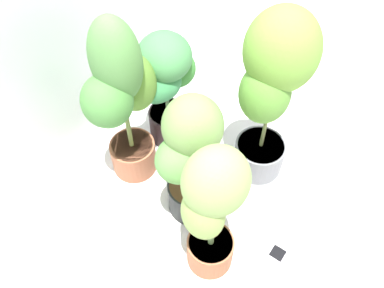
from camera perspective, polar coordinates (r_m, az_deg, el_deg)
name	(u,v)px	position (r m, az deg, el deg)	size (l,w,h in m)	color
ground_plane	(216,206)	(2.12, 3.49, -8.77)	(8.00, 8.00, 0.00)	silver
potted_plant_back_center	(122,97)	(1.86, -9.90, 6.62)	(0.47, 0.34, 0.97)	#9A563B
potted_plant_back_right	(166,81)	(2.08, -3.73, 8.90)	(0.45, 0.38, 0.70)	#2F2125
potted_plant_front_left	(211,209)	(1.55, 2.77, -9.26)	(0.34, 0.34, 0.82)	#955839
potted_plant_front_right	(272,87)	(1.82, 11.29, 7.93)	(0.41, 0.36, 1.00)	slate
potted_plant_center	(190,158)	(1.75, -0.30, -2.03)	(0.39, 0.32, 0.77)	black
hygrometer_box	(277,254)	(2.03, 12.02, -15.06)	(0.10, 0.10, 0.03)	white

